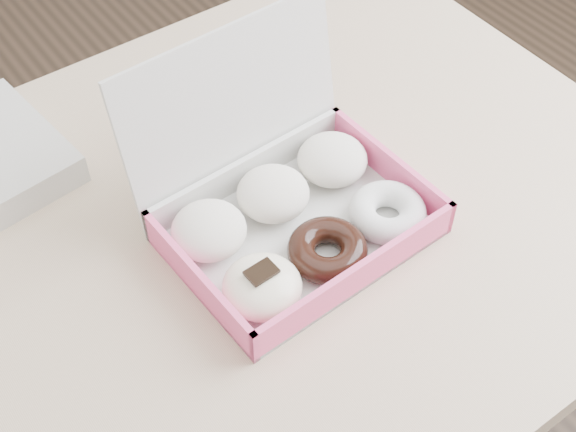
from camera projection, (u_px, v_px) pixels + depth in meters
table at (202, 285)px, 1.01m from camera, size 1.20×0.80×0.75m
donut_box at (288, 209)px, 0.95m from camera, size 0.31×0.27×0.22m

